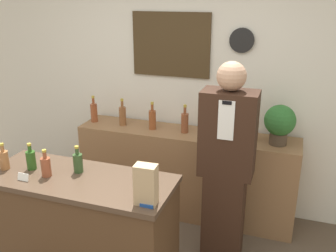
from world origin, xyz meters
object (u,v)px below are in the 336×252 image
Objects in this scene: potted_plant at (280,122)px; paper_bag at (146,185)px; shopkeeper at (226,167)px; tape_dispenser at (148,203)px.

paper_bag is at bearing -117.84° from potted_plant.
potted_plant reaches higher than paper_bag.
shopkeeper is 4.67× the size of potted_plant.
shopkeeper reaches higher than paper_bag.
potted_plant is (0.37, 0.56, 0.25)m from shopkeeper.
shopkeeper is 0.94m from paper_bag.
shopkeeper reaches higher than tape_dispenser.
paper_bag is (-0.37, -0.84, 0.20)m from shopkeeper.
shopkeeper is at bearing 66.26° from paper_bag.
tape_dispenser is (-0.34, -0.86, 0.09)m from shopkeeper.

